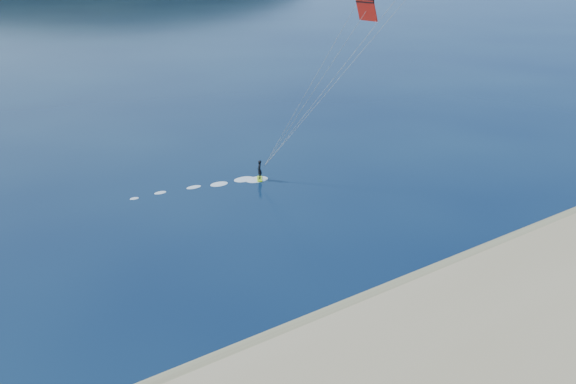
# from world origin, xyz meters

# --- Properties ---
(wet_sand) EXTENTS (220.00, 2.50, 0.10)m
(wet_sand) POSITION_xyz_m (0.00, 4.50, 0.05)
(wet_sand) COLOR #8F7853
(wet_sand) RESTS_ON ground
(kitesurfer_near) EXTENTS (23.03, 9.40, 18.46)m
(kitesurfer_near) POSITION_xyz_m (17.58, 17.65, 14.11)
(kitesurfer_near) COLOR #BAEE1C
(kitesurfer_near) RESTS_ON ground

